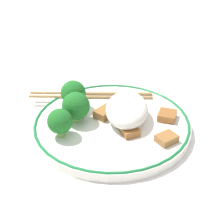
{
  "coord_description": "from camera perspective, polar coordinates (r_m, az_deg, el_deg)",
  "views": [
    {
      "loc": [
        0.52,
        0.03,
        0.37
      ],
      "look_at": [
        0.0,
        0.0,
        0.04
      ],
      "focal_mm": 60.0,
      "sensor_mm": 36.0,
      "label": 1
    }
  ],
  "objects": [
    {
      "name": "ground_plane",
      "position": [
        0.64,
        0.0,
        -2.68
      ],
      "size": [
        3.0,
        3.0,
        0.0
      ],
      "primitive_type": "plane",
      "color": "silver"
    },
    {
      "name": "plate",
      "position": [
        0.63,
        0.0,
        -1.98
      ],
      "size": [
        0.26,
        0.26,
        0.02
      ],
      "color": "white",
      "rests_on": "ground_plane"
    },
    {
      "name": "rice_mound",
      "position": [
        0.62,
        2.26,
        0.39
      ],
      "size": [
        0.1,
        0.07,
        0.04
      ],
      "color": "white",
      "rests_on": "plate"
    },
    {
      "name": "broccoli_back_left",
      "position": [
        0.65,
        -5.92,
        2.84
      ],
      "size": [
        0.04,
        0.04,
        0.05
      ],
      "color": "#7FB756",
      "rests_on": "plate"
    },
    {
      "name": "broccoli_back_center",
      "position": [
        0.62,
        -5.52,
        0.89
      ],
      "size": [
        0.05,
        0.05,
        0.05
      ],
      "color": "#7FB756",
      "rests_on": "plate"
    },
    {
      "name": "broccoli_back_right",
      "position": [
        0.59,
        -7.94,
        -1.46
      ],
      "size": [
        0.04,
        0.04,
        0.05
      ],
      "color": "#7FB756",
      "rests_on": "plate"
    },
    {
      "name": "meat_near_front",
      "position": [
        0.59,
        8.33,
        -4.03
      ],
      "size": [
        0.04,
        0.04,
        0.01
      ],
      "color": "#9E6633",
      "rests_on": "plate"
    },
    {
      "name": "meat_near_left",
      "position": [
        0.64,
        -0.97,
        -0.04
      ],
      "size": [
        0.05,
        0.04,
        0.01
      ],
      "color": "#9E6633",
      "rests_on": "plate"
    },
    {
      "name": "meat_near_right",
      "position": [
        0.6,
        2.76,
        -2.95
      ],
      "size": [
        0.03,
        0.03,
        0.01
      ],
      "color": "#995B28",
      "rests_on": "plate"
    },
    {
      "name": "meat_near_back",
      "position": [
        0.67,
        1.72,
        1.41
      ],
      "size": [
        0.04,
        0.04,
        0.01
      ],
      "color": "brown",
      "rests_on": "plate"
    },
    {
      "name": "meat_on_rice_edge",
      "position": [
        0.64,
        8.41,
        -0.56
      ],
      "size": [
        0.04,
        0.04,
        0.01
      ],
      "color": "#995B28",
      "rests_on": "plate"
    },
    {
      "name": "chopsticks",
      "position": [
        0.7,
        -3.23,
        2.59
      ],
      "size": [
        0.03,
        0.23,
        0.01
      ],
      "color": "#AD8451",
      "rests_on": "plate"
    }
  ]
}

